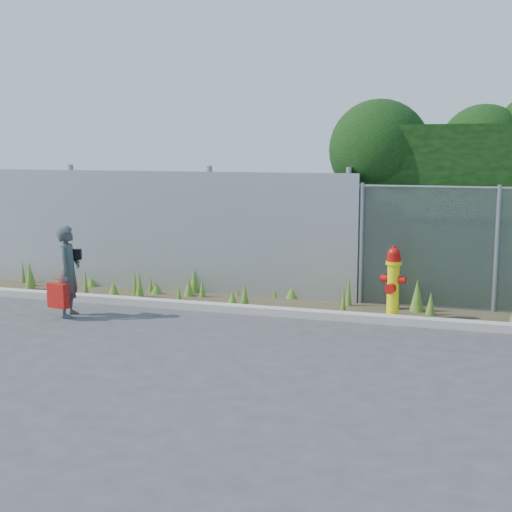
% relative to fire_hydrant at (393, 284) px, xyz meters
% --- Properties ---
extents(ground, '(80.00, 80.00, 0.00)m').
position_rel_fire_hydrant_xyz_m(ground, '(-1.70, -2.07, -0.56)').
color(ground, '#3C3C3F').
rests_on(ground, ground).
extents(curb, '(16.00, 0.22, 0.12)m').
position_rel_fire_hydrant_xyz_m(curb, '(-1.70, -0.27, -0.50)').
color(curb, '#AAA39A').
rests_on(curb, ground).
extents(weed_strip, '(16.00, 1.32, 0.54)m').
position_rel_fire_hydrant_xyz_m(weed_strip, '(-1.00, 0.43, -0.42)').
color(weed_strip, '#403624').
rests_on(weed_strip, ground).
extents(corrugated_fence, '(8.50, 0.21, 2.30)m').
position_rel_fire_hydrant_xyz_m(corrugated_fence, '(-4.94, 0.94, 0.54)').
color(corrugated_fence, '#A9ABB0').
rests_on(corrugated_fence, ground).
extents(fire_hydrant, '(0.39, 0.35, 1.15)m').
position_rel_fire_hydrant_xyz_m(fire_hydrant, '(0.00, 0.00, 0.00)').
color(fire_hydrant, '#FDE90D').
rests_on(fire_hydrant, ground).
extents(woman, '(0.45, 0.58, 1.44)m').
position_rel_fire_hydrant_xyz_m(woman, '(-4.86, -1.28, 0.16)').
color(woman, '#106B67').
rests_on(woman, ground).
extents(red_tote_bag, '(0.35, 0.13, 0.46)m').
position_rel_fire_hydrant_xyz_m(red_tote_bag, '(-4.94, -1.48, -0.19)').
color(red_tote_bag, '#A10913').
extents(black_shoulder_bag, '(0.22, 0.09, 0.17)m').
position_rel_fire_hydrant_xyz_m(black_shoulder_bag, '(-4.83, -1.16, 0.41)').
color(black_shoulder_bag, black).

